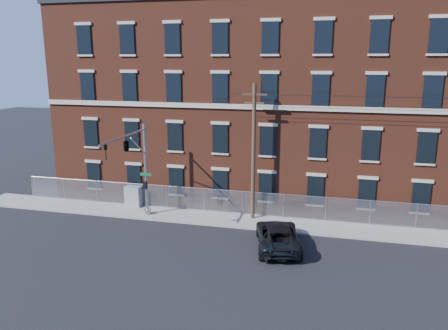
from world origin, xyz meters
name	(u,v)px	position (x,y,z in m)	size (l,w,h in m)	color
ground	(206,247)	(0.00, 0.00, 0.00)	(140.00, 140.00, 0.00)	black
sidewalk	(394,234)	(12.00, 5.00, 0.06)	(65.00, 3.00, 0.12)	#989690
mill_building	(389,103)	(12.00, 13.93, 8.15)	(55.30, 14.32, 16.30)	#5F2919
chain_link_fence	(393,214)	(12.00, 6.30, 1.06)	(59.06, 0.06, 1.85)	#A5A8AD
traffic_signal_mast	(131,153)	(-6.00, 2.18, 5.39)	(0.90, 6.75, 7.00)	#9EA0A5
utility_pole_near	(254,150)	(2.00, 5.60, 5.34)	(1.80, 0.28, 10.00)	#4A3625
pickup_truck	(278,236)	(4.43, 1.07, 0.78)	(2.59, 5.63, 1.56)	black
utility_cabinet	(133,196)	(-7.86, 6.00, 0.94)	(1.32, 0.66, 1.65)	gray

